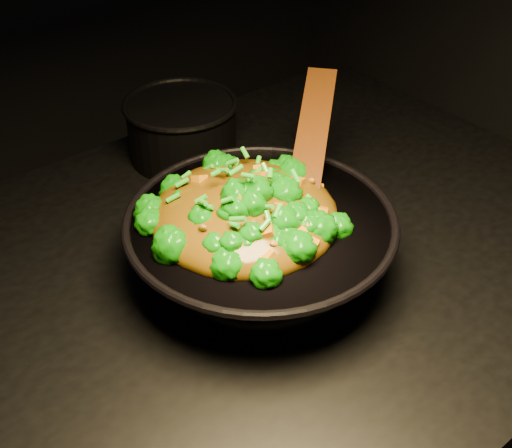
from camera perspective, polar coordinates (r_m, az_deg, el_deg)
stovetop at (r=1.36m, az=0.73°, el=-16.81°), size 1.20×0.90×0.90m
wok at (r=0.94m, az=0.38°, el=-2.13°), size 0.50×0.50×0.11m
stir_fry at (r=0.88m, az=-1.04°, el=2.93°), size 0.29×0.29×0.09m
spatula at (r=0.97m, az=4.87°, el=6.85°), size 0.25×0.23×0.13m
back_pot at (r=1.23m, az=-6.59°, el=8.38°), size 0.23×0.23×0.12m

